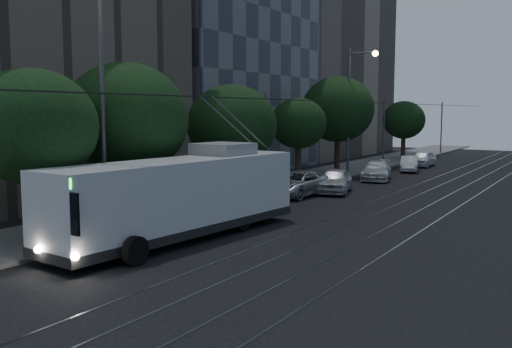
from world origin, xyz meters
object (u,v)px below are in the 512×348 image
(car_white_d, at_px, (423,159))
(streetlamp_near, at_px, (109,80))
(pickup_silver, at_px, (297,184))
(car_white_b, at_px, (376,171))
(streetlamp_far, at_px, (354,100))
(car_white_c, at_px, (409,164))
(car_white_a, at_px, (335,181))
(trolleybus, at_px, (183,196))

(car_white_d, relative_size, streetlamp_near, 0.41)
(car_white_d, xyz_separation_m, streetlamp_near, (-2.25, -35.71, 5.48))
(pickup_silver, bearing_deg, car_white_b, 88.06)
(streetlamp_near, relative_size, streetlamp_far, 1.07)
(car_white_c, xyz_separation_m, car_white_d, (-0.21, 4.84, 0.08))
(car_white_b, xyz_separation_m, streetlamp_near, (-2.14, -23.89, 5.50))
(car_white_c, bearing_deg, car_white_a, -105.80)
(car_white_c, bearing_deg, streetlamp_near, -109.36)
(pickup_silver, xyz_separation_m, car_white_d, (1.39, 21.82, -0.02))
(car_white_a, xyz_separation_m, streetlamp_far, (-2.39, 8.69, 5.09))
(trolleybus, bearing_deg, pickup_silver, 101.32)
(car_white_a, height_order, streetlamp_far, streetlamp_far)
(pickup_silver, height_order, streetlamp_far, streetlamp_far)
(pickup_silver, relative_size, streetlamp_far, 0.54)
(streetlamp_near, xyz_separation_m, streetlamp_far, (-0.18, 25.03, -0.34))
(trolleybus, height_order, streetlamp_near, streetlamp_near)
(trolleybus, relative_size, car_white_d, 2.92)
(trolleybus, bearing_deg, car_white_a, 95.07)
(pickup_silver, bearing_deg, car_white_c, 89.98)
(car_white_c, bearing_deg, streetlamp_far, -129.10)
(streetlamp_near, bearing_deg, car_white_a, 82.31)
(car_white_c, bearing_deg, trolleybus, -105.19)
(pickup_silver, bearing_deg, streetlamp_far, 100.69)
(pickup_silver, distance_m, car_white_d, 21.86)
(car_white_b, relative_size, streetlamp_near, 0.46)
(car_white_a, distance_m, car_white_d, 19.37)
(trolleybus, height_order, car_white_c, trolleybus)
(trolleybus, relative_size, car_white_a, 2.77)
(trolleybus, height_order, car_white_d, trolleybus)
(car_white_c, bearing_deg, pickup_silver, -110.18)
(trolleybus, xyz_separation_m, streetlamp_far, (-2.44, 23.51, 4.17))
(pickup_silver, height_order, car_white_d, pickup_silver)
(pickup_silver, distance_m, car_white_c, 17.06)
(trolleybus, bearing_deg, car_white_b, 95.17)
(car_white_d, distance_m, streetlamp_far, 12.10)
(car_white_a, xyz_separation_m, car_white_b, (-0.07, 7.55, -0.06))
(pickup_silver, bearing_deg, car_white_a, 66.52)
(streetlamp_near, bearing_deg, pickup_silver, 86.46)
(car_white_c, bearing_deg, car_white_d, 77.71)
(trolleybus, relative_size, car_white_b, 2.57)
(trolleybus, height_order, car_white_a, trolleybus)
(pickup_silver, distance_m, car_white_a, 2.79)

